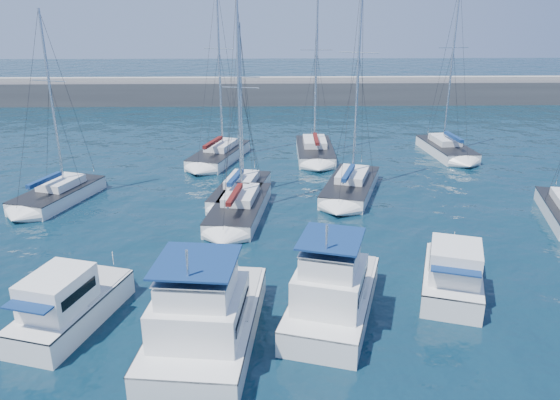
{
  "coord_description": "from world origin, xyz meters",
  "views": [
    {
      "loc": [
        -1.77,
        -23.38,
        13.58
      ],
      "look_at": [
        -1.15,
        5.09,
        3.0
      ],
      "focal_mm": 35.0,
      "sensor_mm": 36.0,
      "label": 1
    }
  ],
  "objects_px": {
    "motor_yacht_port_outer": "(68,307)",
    "sailboat_mid_a": "(59,194)",
    "sailboat_mid_d": "(351,186)",
    "sailboat_back_c": "(446,149)",
    "sailboat_back_a": "(219,154)",
    "motor_yacht_stbd_inner": "(332,295)",
    "sailboat_back_b": "(315,151)",
    "motor_yacht_port_inner": "(205,320)",
    "sailboat_mid_b": "(239,208)",
    "motor_yacht_stbd_outer": "(453,277)",
    "sailboat_mid_c": "(241,191)"
  },
  "relations": [
    {
      "from": "motor_yacht_stbd_outer",
      "to": "sailboat_mid_c",
      "type": "distance_m",
      "value": 17.66
    },
    {
      "from": "motor_yacht_port_inner",
      "to": "sailboat_mid_c",
      "type": "distance_m",
      "value": 17.75
    },
    {
      "from": "sailboat_mid_c",
      "to": "sailboat_mid_d",
      "type": "bearing_deg",
      "value": 18.58
    },
    {
      "from": "motor_yacht_port_inner",
      "to": "sailboat_back_b",
      "type": "bearing_deg",
      "value": 82.83
    },
    {
      "from": "sailboat_mid_a",
      "to": "sailboat_back_c",
      "type": "relative_size",
      "value": 0.88
    },
    {
      "from": "sailboat_mid_d",
      "to": "sailboat_back_c",
      "type": "bearing_deg",
      "value": 63.21
    },
    {
      "from": "motor_yacht_port_outer",
      "to": "sailboat_back_b",
      "type": "height_order",
      "value": "sailboat_back_b"
    },
    {
      "from": "motor_yacht_stbd_inner",
      "to": "sailboat_back_c",
      "type": "bearing_deg",
      "value": 80.0
    },
    {
      "from": "sailboat_mid_a",
      "to": "sailboat_mid_d",
      "type": "relative_size",
      "value": 0.83
    },
    {
      "from": "sailboat_mid_c",
      "to": "motor_yacht_port_outer",
      "type": "bearing_deg",
      "value": -100.51
    },
    {
      "from": "motor_yacht_port_inner",
      "to": "sailboat_mid_d",
      "type": "bearing_deg",
      "value": 71.25
    },
    {
      "from": "sailboat_mid_b",
      "to": "sailboat_mid_c",
      "type": "height_order",
      "value": "sailboat_mid_b"
    },
    {
      "from": "motor_yacht_port_outer",
      "to": "motor_yacht_stbd_inner",
      "type": "xyz_separation_m",
      "value": [
        11.54,
        0.43,
        0.19
      ]
    },
    {
      "from": "motor_yacht_port_inner",
      "to": "sailboat_mid_b",
      "type": "distance_m",
      "value": 14.42
    },
    {
      "from": "sailboat_mid_b",
      "to": "sailboat_back_a",
      "type": "height_order",
      "value": "sailboat_back_a"
    },
    {
      "from": "sailboat_mid_d",
      "to": "sailboat_back_c",
      "type": "distance_m",
      "value": 14.63
    },
    {
      "from": "motor_yacht_port_outer",
      "to": "sailboat_mid_a",
      "type": "xyz_separation_m",
      "value": [
        -6.13,
        15.88,
        -0.43
      ]
    },
    {
      "from": "sailboat_mid_b",
      "to": "motor_yacht_stbd_outer",
      "type": "bearing_deg",
      "value": -35.63
    },
    {
      "from": "sailboat_mid_a",
      "to": "sailboat_back_c",
      "type": "distance_m",
      "value": 33.39
    },
    {
      "from": "motor_yacht_stbd_inner",
      "to": "sailboat_back_b",
      "type": "height_order",
      "value": "sailboat_back_b"
    },
    {
      "from": "motor_yacht_stbd_inner",
      "to": "sailboat_mid_a",
      "type": "xyz_separation_m",
      "value": [
        -17.67,
        15.45,
        -0.62
      ]
    },
    {
      "from": "sailboat_mid_a",
      "to": "motor_yacht_stbd_outer",
      "type": "bearing_deg",
      "value": -11.43
    },
    {
      "from": "sailboat_mid_c",
      "to": "sailboat_mid_d",
      "type": "xyz_separation_m",
      "value": [
        8.1,
        0.94,
        0.03
      ]
    },
    {
      "from": "sailboat_mid_b",
      "to": "sailboat_back_b",
      "type": "xyz_separation_m",
      "value": [
        6.16,
        14.25,
        0.0
      ]
    },
    {
      "from": "sailboat_mid_c",
      "to": "sailboat_mid_d",
      "type": "height_order",
      "value": "sailboat_mid_d"
    },
    {
      "from": "sailboat_mid_a",
      "to": "sailboat_mid_b",
      "type": "relative_size",
      "value": 0.93
    },
    {
      "from": "sailboat_mid_b",
      "to": "sailboat_back_a",
      "type": "bearing_deg",
      "value": 109.13
    },
    {
      "from": "motor_yacht_stbd_outer",
      "to": "sailboat_mid_d",
      "type": "distance_m",
      "value": 15.11
    },
    {
      "from": "sailboat_back_b",
      "to": "sailboat_mid_a",
      "type": "bearing_deg",
      "value": -148.33
    },
    {
      "from": "sailboat_mid_a",
      "to": "sailboat_back_a",
      "type": "distance_m",
      "value": 14.67
    },
    {
      "from": "sailboat_mid_c",
      "to": "sailboat_back_c",
      "type": "bearing_deg",
      "value": 43.56
    },
    {
      "from": "motor_yacht_stbd_inner",
      "to": "sailboat_back_a",
      "type": "bearing_deg",
      "value": 122.15
    },
    {
      "from": "motor_yacht_port_outer",
      "to": "motor_yacht_stbd_inner",
      "type": "height_order",
      "value": "motor_yacht_stbd_inner"
    },
    {
      "from": "motor_yacht_port_outer",
      "to": "sailboat_mid_a",
      "type": "height_order",
      "value": "sailboat_mid_a"
    },
    {
      "from": "motor_yacht_port_outer",
      "to": "sailboat_mid_b",
      "type": "xyz_separation_m",
      "value": [
        6.81,
        12.93,
        -0.43
      ]
    },
    {
      "from": "sailboat_mid_b",
      "to": "sailboat_mid_d",
      "type": "xyz_separation_m",
      "value": [
        8.02,
        4.28,
        0.02
      ]
    },
    {
      "from": "motor_yacht_port_outer",
      "to": "sailboat_mid_b",
      "type": "distance_m",
      "value": 14.62
    },
    {
      "from": "motor_yacht_port_inner",
      "to": "sailboat_mid_c",
      "type": "height_order",
      "value": "sailboat_mid_c"
    },
    {
      "from": "sailboat_mid_a",
      "to": "motor_yacht_stbd_inner",
      "type": "bearing_deg",
      "value": -22.93
    },
    {
      "from": "motor_yacht_stbd_inner",
      "to": "sailboat_mid_c",
      "type": "distance_m",
      "value": 16.57
    },
    {
      "from": "motor_yacht_port_inner",
      "to": "motor_yacht_stbd_outer",
      "type": "xyz_separation_m",
      "value": [
        11.52,
        3.82,
        -0.19
      ]
    },
    {
      "from": "motor_yacht_port_inner",
      "to": "sailboat_mid_a",
      "type": "bearing_deg",
      "value": 131.52
    },
    {
      "from": "sailboat_back_a",
      "to": "motor_yacht_port_outer",
      "type": "bearing_deg",
      "value": -82.29
    },
    {
      "from": "sailboat_mid_c",
      "to": "sailboat_back_a",
      "type": "relative_size",
      "value": 0.81
    },
    {
      "from": "motor_yacht_stbd_inner",
      "to": "sailboat_mid_a",
      "type": "distance_m",
      "value": 23.48
    },
    {
      "from": "sailboat_back_a",
      "to": "sailboat_mid_a",
      "type": "bearing_deg",
      "value": -118.56
    },
    {
      "from": "motor_yacht_stbd_outer",
      "to": "sailboat_mid_a",
      "type": "relative_size",
      "value": 0.47
    },
    {
      "from": "motor_yacht_stbd_outer",
      "to": "sailboat_mid_b",
      "type": "distance_m",
      "value": 15.12
    },
    {
      "from": "motor_yacht_stbd_inner",
      "to": "sailboat_mid_b",
      "type": "distance_m",
      "value": 13.38
    },
    {
      "from": "motor_yacht_stbd_inner",
      "to": "sailboat_back_a",
      "type": "height_order",
      "value": "sailboat_back_a"
    }
  ]
}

